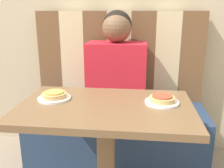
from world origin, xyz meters
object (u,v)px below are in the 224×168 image
object	(u,v)px
plate_left	(54,98)
pizza_left	(54,95)
plate_right	(162,102)
pizza_right	(162,99)
person	(117,64)

from	to	relation	value
plate_left	pizza_left	world-z (taller)	pizza_left
plate_left	plate_right	xyz separation A→B (m)	(0.59, 0.00, 0.00)
pizza_left	pizza_right	size ratio (longest dim) A/B	1.00
plate_right	pizza_left	size ratio (longest dim) A/B	1.34
person	pizza_right	distance (m)	0.63
plate_left	plate_right	distance (m)	0.59
pizza_left	pizza_right	bearing A→B (deg)	0.00
plate_right	pizza_right	world-z (taller)	pizza_right
person	pizza_left	world-z (taller)	person
person	pizza_right	xyz separation A→B (m)	(0.29, -0.56, -0.07)
pizza_left	pizza_right	xyz separation A→B (m)	(0.59, 0.00, 0.00)
plate_left	pizza_left	bearing A→B (deg)	0.00
plate_right	pizza_left	distance (m)	0.59
person	pizza_right	world-z (taller)	person
plate_left	pizza_left	xyz separation A→B (m)	(0.00, 0.00, 0.02)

